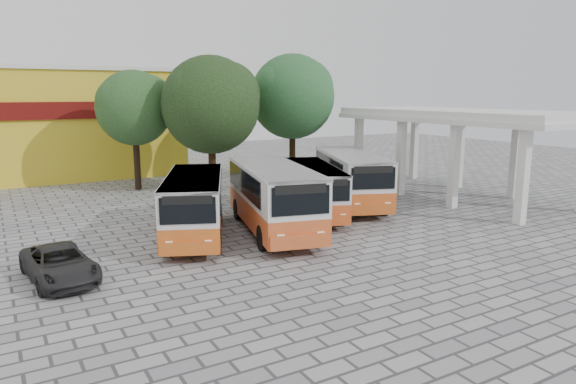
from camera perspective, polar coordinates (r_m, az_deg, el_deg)
ground at (r=24.08m, az=8.26°, el=-4.59°), size 90.00×90.00×0.00m
terminal_shelter at (r=33.42m, az=18.53°, el=7.83°), size 6.80×15.80×5.40m
shophouse_block at (r=44.30m, az=-25.76°, el=6.97°), size 20.40×10.40×8.30m
bus_far_left at (r=23.27m, az=-10.35°, el=-1.09°), size 5.24×8.34×2.80m
bus_centre_left at (r=23.81m, az=-1.67°, el=-0.19°), size 4.66×9.13×3.12m
bus_centre_right at (r=27.06m, az=2.69°, el=0.58°), size 4.71×7.90×2.66m
bus_far_right at (r=29.65m, az=7.03°, el=1.82°), size 5.49×8.96×3.02m
tree_left at (r=35.57m, az=-16.67°, el=9.19°), size 5.17×4.92×7.90m
tree_middle at (r=33.83m, az=-8.49°, el=9.89°), size 6.61×6.29×8.79m
tree_right at (r=38.21m, az=0.57°, el=10.84°), size 6.48×6.17×9.22m
parked_car at (r=19.60m, az=-24.04°, el=-7.30°), size 2.47×4.45×1.18m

